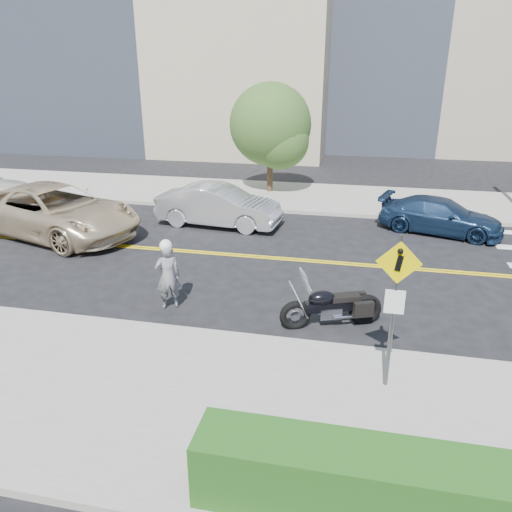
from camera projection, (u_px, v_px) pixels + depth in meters
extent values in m
plane|color=black|center=(245.00, 256.00, 16.06)|extent=(120.00, 120.00, 0.00)
cube|color=#9E9B91|center=(153.00, 397.00, 9.20)|extent=(60.00, 5.00, 0.15)
cube|color=#9E9B91|center=(282.00, 196.00, 22.86)|extent=(60.00, 5.00, 0.15)
cylinder|color=#4C4C51|center=(393.00, 314.00, 8.91)|extent=(0.08, 0.08, 3.00)
cube|color=#F9D800|center=(399.00, 263.00, 8.52)|extent=(0.78, 0.03, 0.78)
cube|color=white|center=(395.00, 302.00, 8.79)|extent=(0.35, 0.03, 0.45)
imported|color=#B7B7BC|center=(168.00, 276.00, 12.41)|extent=(0.75, 0.67, 1.72)
sphere|color=white|center=(166.00, 246.00, 12.11)|extent=(0.31, 0.31, 0.31)
imported|color=beige|center=(55.00, 211.00, 17.63)|extent=(7.05, 4.72, 1.80)
imported|color=#B9BBC2|center=(219.00, 206.00, 18.77)|extent=(4.80, 2.08, 1.54)
imported|color=navy|center=(440.00, 216.00, 18.03)|extent=(4.63, 2.92, 1.25)
cylinder|color=#382619|center=(270.00, 150.00, 22.78)|extent=(0.27, 0.27, 4.09)
sphere|color=#32561B|center=(270.00, 124.00, 22.36)|extent=(3.68, 3.68, 3.68)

